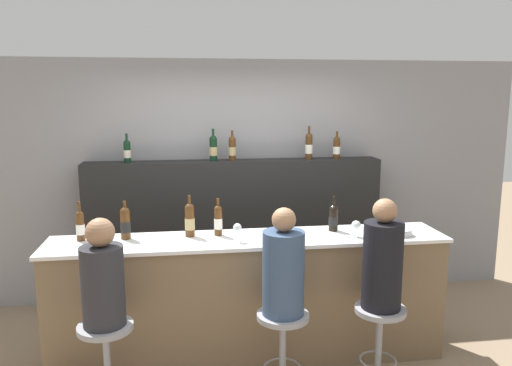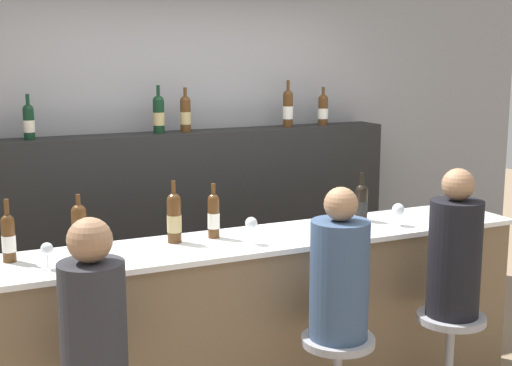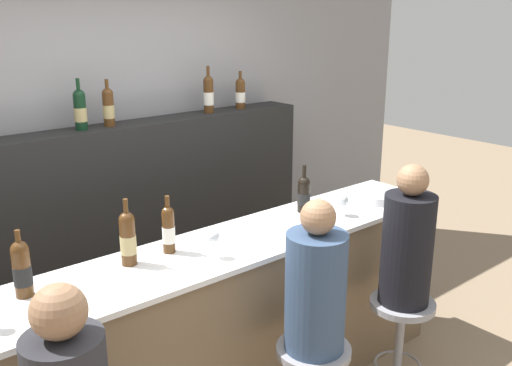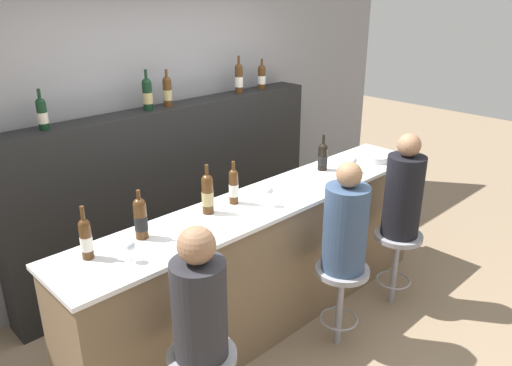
% 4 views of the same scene
% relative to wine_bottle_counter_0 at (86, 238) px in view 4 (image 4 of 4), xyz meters
% --- Properties ---
extents(ground_plane, '(16.00, 16.00, 0.00)m').
position_rel_wine_bottle_counter_0_xyz_m(ground_plane, '(1.36, -0.37, -1.19)').
color(ground_plane, '#8C755B').
extents(wall_back, '(6.40, 0.05, 2.60)m').
position_rel_wine_bottle_counter_0_xyz_m(wall_back, '(1.36, 1.30, 0.11)').
color(wall_back, gray).
rests_on(wall_back, ground_plane).
extents(bar_counter, '(3.29, 0.57, 1.07)m').
position_rel_wine_bottle_counter_0_xyz_m(bar_counter, '(1.36, -0.11, -0.66)').
color(bar_counter, brown).
rests_on(bar_counter, ground_plane).
extents(back_bar_cabinet, '(3.09, 0.28, 1.55)m').
position_rel_wine_bottle_counter_0_xyz_m(back_bar_cabinet, '(1.36, 1.08, -0.42)').
color(back_bar_cabinet, black).
rests_on(back_bar_cabinet, ground_plane).
extents(wine_bottle_counter_0, '(0.07, 0.07, 0.32)m').
position_rel_wine_bottle_counter_0_xyz_m(wine_bottle_counter_0, '(0.00, 0.00, 0.00)').
color(wine_bottle_counter_0, '#4C2D14').
rests_on(wine_bottle_counter_0, bar_counter).
extents(wine_bottle_counter_1, '(0.08, 0.08, 0.32)m').
position_rel_wine_bottle_counter_0_xyz_m(wine_bottle_counter_1, '(0.35, 0.00, 0.01)').
color(wine_bottle_counter_1, '#4C2D14').
rests_on(wine_bottle_counter_1, bar_counter).
extents(wine_bottle_counter_2, '(0.08, 0.08, 0.35)m').
position_rel_wine_bottle_counter_0_xyz_m(wine_bottle_counter_2, '(0.87, 0.00, 0.02)').
color(wine_bottle_counter_2, '#4C2D14').
rests_on(wine_bottle_counter_2, bar_counter).
extents(wine_bottle_counter_3, '(0.07, 0.07, 0.31)m').
position_rel_wine_bottle_counter_0_xyz_m(wine_bottle_counter_3, '(1.11, 0.00, 0.00)').
color(wine_bottle_counter_3, '#4C2D14').
rests_on(wine_bottle_counter_3, bar_counter).
extents(wine_bottle_counter_4, '(0.08, 0.08, 0.31)m').
position_rel_wine_bottle_counter_0_xyz_m(wine_bottle_counter_4, '(2.10, 0.00, -0.01)').
color(wine_bottle_counter_4, black).
rests_on(wine_bottle_counter_4, bar_counter).
extents(wine_bottle_backbar_0, '(0.07, 0.07, 0.29)m').
position_rel_wine_bottle_counter_0_xyz_m(wine_bottle_backbar_0, '(0.27, 1.08, 0.48)').
color(wine_bottle_backbar_0, black).
rests_on(wine_bottle_backbar_0, back_bar_cabinet).
extents(wine_bottle_backbar_1, '(0.08, 0.08, 0.33)m').
position_rel_wine_bottle_counter_0_xyz_m(wine_bottle_backbar_1, '(1.14, 1.08, 0.49)').
color(wine_bottle_backbar_1, black).
rests_on(wine_bottle_backbar_1, back_bar_cabinet).
extents(wine_bottle_backbar_2, '(0.08, 0.08, 0.31)m').
position_rel_wine_bottle_counter_0_xyz_m(wine_bottle_backbar_2, '(1.33, 1.08, 0.49)').
color(wine_bottle_backbar_2, '#4C2D14').
rests_on(wine_bottle_backbar_2, back_bar_cabinet).
extents(wine_bottle_backbar_3, '(0.08, 0.08, 0.35)m').
position_rel_wine_bottle_counter_0_xyz_m(wine_bottle_backbar_3, '(2.15, 1.08, 0.50)').
color(wine_bottle_backbar_3, '#4C2D14').
rests_on(wine_bottle_backbar_3, back_bar_cabinet).
extents(wine_bottle_backbar_4, '(0.08, 0.08, 0.29)m').
position_rel_wine_bottle_counter_0_xyz_m(wine_bottle_backbar_4, '(2.45, 1.08, 0.48)').
color(wine_bottle_backbar_4, '#4C2D14').
rests_on(wine_bottle_backbar_4, back_bar_cabinet).
extents(wine_glass_0, '(0.07, 0.07, 0.13)m').
position_rel_wine_bottle_counter_0_xyz_m(wine_glass_0, '(0.15, -0.21, -0.03)').
color(wine_glass_0, silver).
rests_on(wine_glass_0, bar_counter).
extents(wine_glass_1, '(0.07, 0.07, 0.15)m').
position_rel_wine_bottle_counter_0_xyz_m(wine_glass_1, '(1.25, -0.21, -0.02)').
color(wine_glass_1, silver).
rests_on(wine_glass_1, bar_counter).
extents(wine_glass_2, '(0.08, 0.08, 0.14)m').
position_rel_wine_bottle_counter_0_xyz_m(wine_glass_2, '(2.24, -0.21, -0.03)').
color(wine_glass_2, silver).
rests_on(wine_glass_2, bar_counter).
extents(metal_bowl, '(0.20, 0.20, 0.05)m').
position_rel_wine_bottle_counter_0_xyz_m(metal_bowl, '(2.62, -0.21, -0.10)').
color(metal_bowl, '#B7B7BC').
rests_on(metal_bowl, bar_counter).
extents(guest_seated_left, '(0.29, 0.29, 0.77)m').
position_rel_wine_bottle_counter_0_xyz_m(guest_seated_left, '(0.27, -0.67, -0.21)').
color(guest_seated_left, '#28282D').
rests_on(guest_seated_left, bar_stool_left).
extents(bar_stool_middle, '(0.39, 0.39, 0.65)m').
position_rel_wine_bottle_counter_0_xyz_m(bar_stool_middle, '(1.53, -0.67, -0.69)').
color(bar_stool_middle, gray).
rests_on(bar_stool_middle, ground_plane).
extents(guest_seated_middle, '(0.31, 0.31, 0.80)m').
position_rel_wine_bottle_counter_0_xyz_m(guest_seated_middle, '(1.53, -0.67, -0.20)').
color(guest_seated_middle, '#334766').
rests_on(guest_seated_middle, bar_stool_middle).
extents(bar_stool_right, '(0.39, 0.39, 0.65)m').
position_rel_wine_bottle_counter_0_xyz_m(bar_stool_right, '(2.28, -0.67, -0.69)').
color(bar_stool_right, gray).
rests_on(bar_stool_right, ground_plane).
extents(guest_seated_right, '(0.30, 0.30, 0.84)m').
position_rel_wine_bottle_counter_0_xyz_m(guest_seated_right, '(2.28, -0.67, -0.18)').
color(guest_seated_right, black).
rests_on(guest_seated_right, bar_stool_right).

